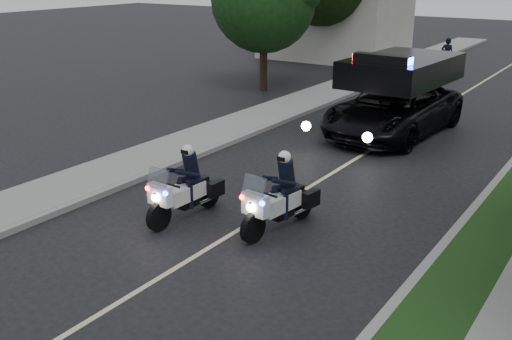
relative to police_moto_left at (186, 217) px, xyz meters
The scene contains 12 objects.
ground 1.95m from the police_moto_left, 43.06° to the right, with size 120.00×120.00×0.00m, color black.
curb_left 9.08m from the police_moto_left, 107.16° to the left, with size 0.20×60.00×0.15m, color gray.
sidewalk_left 9.46m from the police_moto_left, 113.54° to the left, with size 2.00×60.00×0.16m, color gray.
building_far 26.35m from the police_moto_left, 109.17° to the left, with size 8.00×6.00×7.00m, color #A8A396.
lane_marking 8.79m from the police_moto_left, 80.68° to the left, with size 0.12×50.00×0.01m, color #BFB78C.
police_moto_left is the anchor object (origin of this frame).
police_moto_right 2.25m from the police_moto_left, 17.26° to the left, with size 0.74×2.12×1.80m, color silver, non-canonical shape.
police_suv 9.68m from the police_moto_left, 82.45° to the left, with size 2.95×6.37×3.10m, color black.
bicycle 22.28m from the police_moto_left, 91.97° to the left, with size 0.56×1.61×0.84m, color black.
cyclist 22.28m from the police_moto_left, 91.97° to the left, with size 0.63×0.42×1.76m, color black.
tree_left_near 15.17m from the police_moto_left, 116.18° to the left, with size 4.78×4.78×7.96m, color #173F15, non-canonical shape.
tree_left_far 23.52m from the police_moto_left, 110.08° to the left, with size 5.97×5.97×9.96m, color black, non-canonical shape.
Camera 1 is at (7.10, -8.51, 5.63)m, focal length 42.11 mm.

